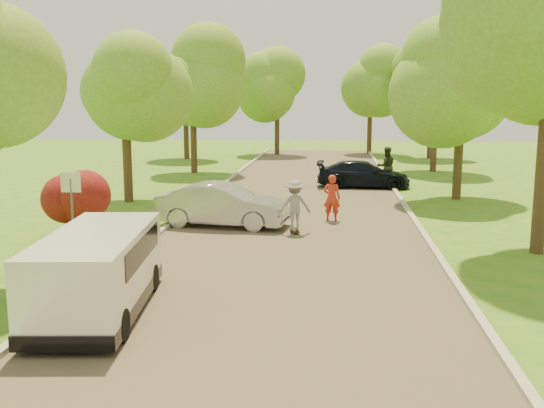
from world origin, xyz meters
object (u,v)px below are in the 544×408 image
at_px(silver_sedan, 223,205).
at_px(longboard, 294,230).
at_px(skateboarder, 295,205).
at_px(dark_sedan, 363,174).
at_px(person_striped, 332,198).
at_px(street_sign, 71,194).
at_px(person_olive, 386,166).
at_px(minivan, 98,271).

xyz_separation_m(silver_sedan, longboard, (2.40, -0.76, -0.62)).
distance_m(longboard, skateboarder, 0.79).
relative_size(silver_sedan, dark_sedan, 0.99).
relative_size(skateboarder, person_striped, 0.97).
distance_m(street_sign, dark_sedan, 15.58).
bearing_deg(person_olive, minivan, 58.60).
bearing_deg(dark_sedan, street_sign, 148.13).
xyz_separation_m(street_sign, minivan, (2.60, -4.72, -0.71)).
height_order(street_sign, longboard, street_sign).
height_order(silver_sedan, person_olive, person_olive).
distance_m(longboard, person_olive, 11.54).
xyz_separation_m(longboard, person_olive, (3.70, 10.90, 0.85)).
bearing_deg(person_striped, dark_sedan, -88.86).
distance_m(street_sign, person_olive, 16.76).
relative_size(street_sign, person_striped, 1.36).
xyz_separation_m(minivan, silver_sedan, (0.90, 8.31, -0.14)).
bearing_deg(longboard, minivan, 53.88).
bearing_deg(minivan, skateboarder, 60.18).
xyz_separation_m(skateboarder, person_olive, (3.70, 10.90, 0.06)).
relative_size(minivan, person_striped, 2.80).
height_order(minivan, person_striped, minivan).
bearing_deg(person_olive, longboard, 60.64).
xyz_separation_m(silver_sedan, dark_sedan, (4.98, 9.45, -0.08)).
height_order(longboard, person_striped, person_striped).
height_order(longboard, person_olive, person_olive).
xyz_separation_m(silver_sedan, person_striped, (3.54, 1.25, 0.09)).
xyz_separation_m(minivan, person_striped, (4.44, 9.56, -0.05)).
bearing_deg(skateboarder, silver_sedan, -30.10).
distance_m(minivan, silver_sedan, 8.36).
height_order(dark_sedan, longboard, dark_sedan).
xyz_separation_m(person_striped, person_olive, (2.56, 8.88, 0.14)).
distance_m(dark_sedan, person_striped, 8.33).
height_order(street_sign, silver_sedan, street_sign).
bearing_deg(person_striped, silver_sedan, 30.56).
relative_size(street_sign, silver_sedan, 0.51).
bearing_deg(street_sign, silver_sedan, 45.71).
relative_size(minivan, dark_sedan, 1.03).
bearing_deg(silver_sedan, skateboarder, -99.93).
bearing_deg(longboard, person_olive, -121.23).
distance_m(dark_sedan, person_olive, 1.35).
distance_m(dark_sedan, skateboarder, 10.54).
height_order(street_sign, person_striped, street_sign).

